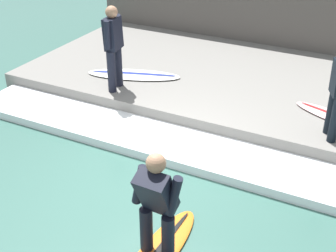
# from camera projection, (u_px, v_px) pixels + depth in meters

# --- Properties ---
(ground_plane) EXTENTS (28.00, 28.00, 0.00)m
(ground_plane) POSITION_uv_depth(u_px,v_px,m) (155.00, 177.00, 7.46)
(ground_plane) COLOR #386056
(concrete_ledge) EXTENTS (4.40, 9.01, 0.37)m
(concrete_ledge) POSITION_uv_depth(u_px,v_px,m) (234.00, 83.00, 10.18)
(concrete_ledge) COLOR slate
(concrete_ledge) RESTS_ON ground_plane
(back_wall) EXTENTS (0.50, 9.46, 1.75)m
(back_wall) POSITION_uv_depth(u_px,v_px,m) (270.00, 22.00, 11.74)
(back_wall) COLOR #544F49
(back_wall) RESTS_ON ground_plane
(wave_foam_crest) EXTENTS (1.11, 8.56, 0.16)m
(wave_foam_crest) POSITION_uv_depth(u_px,v_px,m) (179.00, 147.00, 8.10)
(wave_foam_crest) COLOR white
(wave_foam_crest) RESTS_ON ground_plane
(surfer_riding) EXTENTS (0.49, 0.68, 1.47)m
(surfer_riding) POSITION_uv_depth(u_px,v_px,m) (157.00, 201.00, 5.53)
(surfer_riding) COLOR black
(surfer_riding) RESTS_ON surfboard_riding
(surfer_waiting_near) EXTENTS (0.57, 0.31, 1.69)m
(surfer_waiting_near) POSITION_uv_depth(u_px,v_px,m) (113.00, 44.00, 9.05)
(surfer_waiting_near) COLOR black
(surfer_waiting_near) RESTS_ON concrete_ledge
(surfboard_waiting_near) EXTENTS (1.20, 2.10, 0.07)m
(surfboard_waiting_near) POSITION_uv_depth(u_px,v_px,m) (134.00, 75.00, 10.05)
(surfboard_waiting_near) COLOR white
(surfboard_waiting_near) RESTS_ON concrete_ledge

